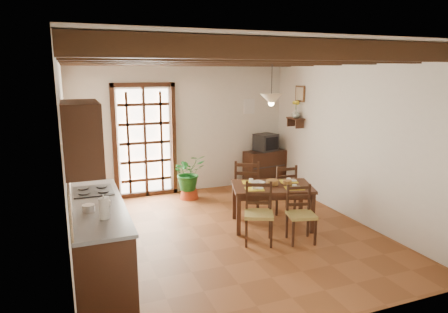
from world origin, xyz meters
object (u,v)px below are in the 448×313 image
chair_near_right (301,224)px  sideboard (265,168)px  dining_table (272,191)px  chair_far_left (247,196)px  potted_plant (189,171)px  pendant_lamp (271,98)px  chair_near_left (259,224)px  chair_far_right (282,197)px  crt_tv (266,142)px  kitchen_counter (98,238)px

chair_near_right → sideboard: (0.88, 2.88, 0.13)m
dining_table → chair_far_left: bearing=116.3°
potted_plant → pendant_lamp: (0.85, -1.79, 1.51)m
potted_plant → pendant_lamp: pendant_lamp is taller
chair_far_left → pendant_lamp: pendant_lamp is taller
sideboard → potted_plant: 1.87m
chair_near_left → potted_plant: bearing=123.0°
chair_far_left → potted_plant: bearing=-29.5°
dining_table → sideboard: sideboard is taller
chair_far_right → crt_tv: bearing=-101.6°
kitchen_counter → dining_table: (2.76, 0.66, 0.13)m
chair_near_right → sideboard: chair_near_right is taller
crt_tv → potted_plant: size_ratio=0.28×
chair_far_left → dining_table: bearing=127.3°
dining_table → crt_tv: crt_tv is taller
sideboard → pendant_lamp: pendant_lamp is taller
pendant_lamp → crt_tv: bearing=64.4°
chair_near_left → sideboard: chair_near_left is taller
chair_near_right → potted_plant: 2.79m
dining_table → chair_near_right: size_ratio=1.72×
chair_far_left → chair_far_right: bearing=-168.9°
kitchen_counter → dining_table: bearing=13.4°
crt_tv → pendant_lamp: pendant_lamp is taller
sideboard → pendant_lamp: size_ratio=1.09×
pendant_lamp → chair_near_right: bearing=-82.4°
sideboard → dining_table: bearing=-122.2°
chair_far_left → potted_plant: size_ratio=0.53×
chair_near_right → sideboard: 3.02m
chair_near_right → sideboard: size_ratio=0.91×
kitchen_counter → crt_tv: kitchen_counter is taller
kitchen_counter → chair_far_left: bearing=27.3°
dining_table → chair_far_right: bearing=63.7°
kitchen_counter → crt_tv: (3.75, 2.82, 0.50)m
potted_plant → pendant_lamp: 2.49m
pendant_lamp → chair_near_left: bearing=-128.4°
chair_far_right → sideboard: 1.72m
kitchen_counter → chair_far_right: 3.47m
chair_far_right → sideboard: bearing=-101.5°
chair_near_left → crt_tv: (1.48, 2.69, 0.69)m
kitchen_counter → potted_plant: bearing=53.1°
chair_near_left → sideboard: bearing=85.8°
chair_far_left → chair_far_right: size_ratio=1.11×
chair_near_left → chair_far_left: size_ratio=0.92×
chair_near_left → chair_near_right: bearing=7.2°
kitchen_counter → chair_near_right: size_ratio=2.67×
kitchen_counter → crt_tv: bearing=37.0°
chair_near_right → pendant_lamp: bearing=111.0°
dining_table → chair_near_left: 0.79m
chair_far_left → kitchen_counter: bearing=55.6°
chair_far_left → chair_near_left: bearing=101.2°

